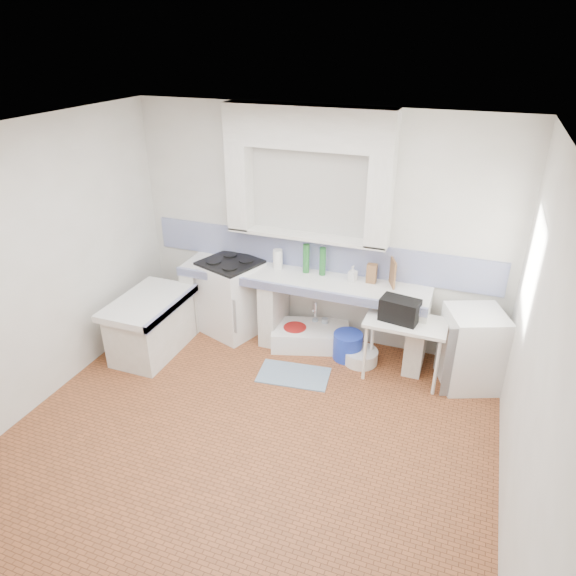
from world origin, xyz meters
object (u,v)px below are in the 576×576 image
(fridge, at_px, (472,349))
(side_table, at_px, (403,349))
(stove, at_px, (232,298))
(sink, at_px, (310,337))

(fridge, bearing_deg, side_table, 170.00)
(stove, bearing_deg, side_table, 12.70)
(stove, distance_m, sink, 1.11)
(sink, bearing_deg, stove, 163.08)
(sink, distance_m, side_table, 1.21)
(sink, height_order, side_table, side_table)
(stove, relative_size, sink, 1.00)
(stove, distance_m, fridge, 2.91)
(sink, bearing_deg, side_table, -30.44)
(stove, xyz_separation_m, side_table, (2.20, -0.26, -0.11))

